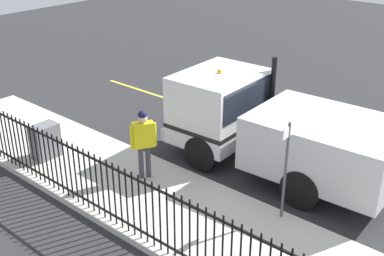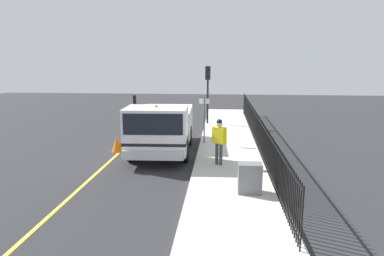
# 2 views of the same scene
# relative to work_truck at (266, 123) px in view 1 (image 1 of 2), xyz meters

# --- Properties ---
(ground_plane) EXTENTS (50.69, 50.69, 0.00)m
(ground_plane) POSITION_rel_work_truck_xyz_m (0.12, 1.86, -1.29)
(ground_plane) COLOR #2B2B2D
(ground_plane) RESTS_ON ground
(sidewalk_slab) EXTENTS (2.96, 23.04, 0.13)m
(sidewalk_slab) POSITION_rel_work_truck_xyz_m (3.10, 1.86, -1.23)
(sidewalk_slab) COLOR beige
(sidewalk_slab) RESTS_ON ground
(lane_marking) EXTENTS (0.12, 20.74, 0.01)m
(lane_marking) POSITION_rel_work_truck_xyz_m (-1.99, 1.86, -1.29)
(lane_marking) COLOR yellow
(lane_marking) RESTS_ON ground
(work_truck) EXTENTS (2.72, 6.09, 2.70)m
(work_truck) POSITION_rel_work_truck_xyz_m (0.00, 0.00, 0.00)
(work_truck) COLOR white
(work_truck) RESTS_ON ground
(worker_standing) EXTENTS (0.58, 0.46, 1.82)m
(worker_standing) POSITION_rel_work_truck_xyz_m (2.60, -1.86, -0.05)
(worker_standing) COLOR yellow
(worker_standing) RESTS_ON sidewalk_slab
(iron_fence) EXTENTS (0.04, 19.62, 1.50)m
(iron_fence) POSITION_rel_work_truck_xyz_m (4.40, 1.86, -0.40)
(iron_fence) COLOR black
(iron_fence) RESTS_ON sidewalk_slab
(utility_cabinet) EXTENTS (0.72, 0.47, 0.94)m
(utility_cabinet) POSITION_rel_work_truck_xyz_m (3.58, -4.67, -0.69)
(utility_cabinet) COLOR slate
(utility_cabinet) RESTS_ON sidewalk_slab
(traffic_cone) EXTENTS (0.51, 0.51, 0.73)m
(traffic_cone) POSITION_rel_work_truck_xyz_m (-2.13, 0.13, -0.93)
(traffic_cone) COLOR orange
(traffic_cone) RESTS_ON ground
(street_sign) EXTENTS (0.50, 0.06, 2.28)m
(street_sign) POSITION_rel_work_truck_xyz_m (1.84, 1.66, 0.27)
(street_sign) COLOR #4C4C4C
(street_sign) RESTS_ON sidewalk_slab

